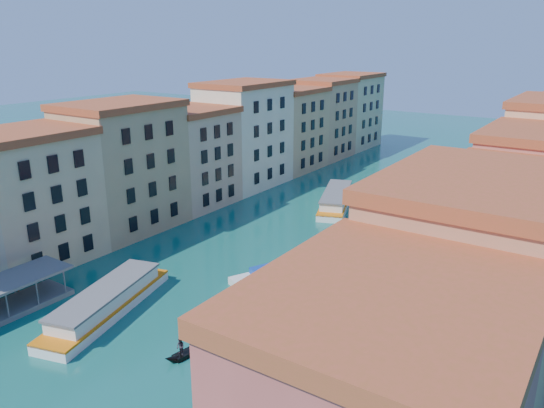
% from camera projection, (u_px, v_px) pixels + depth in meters
% --- Properties ---
extents(left_bank_palazzos, '(12.80, 128.40, 21.00)m').
position_uv_depth(left_bank_palazzos, '(225.00, 143.00, 102.13)').
color(left_bank_palazzos, tan).
rests_on(left_bank_palazzos, ground).
extents(quay, '(4.00, 140.00, 1.00)m').
position_uv_depth(quay, '(478.00, 237.00, 79.64)').
color(quay, gray).
rests_on(quay, ground).
extents(restaurant_awnings, '(3.20, 44.55, 3.12)m').
position_uv_depth(restaurant_awnings, '(363.00, 355.00, 45.51)').
color(restaurant_awnings, maroon).
rests_on(restaurant_awnings, ground).
extents(mooring_poles_right, '(1.44, 54.24, 3.20)m').
position_uv_depth(mooring_poles_right, '(358.00, 332.00, 52.25)').
color(mooring_poles_right, '#522F1C').
rests_on(mooring_poles_right, ground).
extents(vaporetto_near, '(9.39, 19.77, 2.87)m').
position_uv_depth(vaporetto_near, '(107.00, 302.00, 58.35)').
color(vaporetto_near, white).
rests_on(vaporetto_near, ground).
extents(vaporetto_far, '(10.83, 19.58, 2.86)m').
position_uv_depth(vaporetto_far, '(336.00, 199.00, 95.59)').
color(vaporetto_far, white).
rests_on(vaporetto_far, ground).
extents(gondola_fore, '(2.71, 12.73, 2.54)m').
position_uv_depth(gondola_fore, '(233.00, 327.00, 54.90)').
color(gondola_fore, black).
rests_on(gondola_fore, ground).
extents(gondola_right, '(2.96, 11.75, 2.35)m').
position_uv_depth(gondola_right, '(210.00, 340.00, 52.56)').
color(gondola_right, black).
rests_on(gondola_right, ground).
extents(gondola_far, '(7.64, 10.97, 1.77)m').
position_uv_depth(gondola_far, '(382.00, 216.00, 89.25)').
color(gondola_far, black).
rests_on(gondola_far, ground).
extents(motorboat_mid, '(5.72, 8.23, 1.64)m').
position_uv_depth(motorboat_mid, '(262.00, 276.00, 66.32)').
color(motorboat_mid, silver).
rests_on(motorboat_mid, ground).
extents(motorboat_far, '(5.02, 7.18, 1.44)m').
position_uv_depth(motorboat_far, '(441.00, 187.00, 106.06)').
color(motorboat_far, beige).
rests_on(motorboat_far, ground).
extents(blue_dock, '(4.34, 6.05, 0.48)m').
position_uv_depth(blue_dock, '(280.00, 373.00, 47.72)').
color(blue_dock, navy).
rests_on(blue_dock, ground).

